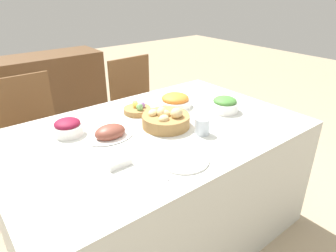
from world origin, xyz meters
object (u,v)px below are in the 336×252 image
object	(u,v)px
bread_basket	(166,120)
beet_salad_bowl	(68,127)
egg_basket	(137,109)
green_salad_bowl	(225,105)
chair_far_right	(139,108)
sideboard	(28,103)
carrot_bowl	(175,101)
drinking_cup	(202,126)
fork	(158,171)
butter_dish	(118,162)
chair_far_left	(34,137)
dinner_plate	(183,160)
knife	(206,150)
ham_platter	(110,133)
spoon	(210,148)

from	to	relation	value
bread_basket	beet_salad_bowl	size ratio (longest dim) A/B	1.68
egg_basket	green_salad_bowl	xyz separation A→B (m)	(0.46, -0.33, 0.02)
chair_far_right	sideboard	size ratio (longest dim) A/B	0.62
carrot_bowl	drinking_cup	world-z (taller)	drinking_cup
egg_basket	sideboard	bearing A→B (deg)	101.65
green_salad_bowl	carrot_bowl	distance (m)	0.33
chair_far_right	fork	distance (m)	1.43
chair_far_right	butter_dish	distance (m)	1.36
fork	chair_far_left	bearing A→B (deg)	104.51
bread_basket	fork	distance (m)	0.47
dinner_plate	egg_basket	bearing A→B (deg)	76.93
dinner_plate	knife	distance (m)	0.15
bread_basket	butter_dish	xyz separation A→B (m)	(-0.43, -0.19, -0.03)
sideboard	bread_basket	distance (m)	1.88
sideboard	dinner_plate	distance (m)	2.19
ham_platter	egg_basket	bearing A→B (deg)	33.01
beet_salad_bowl	bread_basket	bearing A→B (deg)	-27.85
carrot_bowl	drinking_cup	size ratio (longest dim) A/B	2.29
carrot_bowl	beet_salad_bowl	world-z (taller)	same
dinner_plate	knife	world-z (taller)	dinner_plate
ham_platter	drinking_cup	size ratio (longest dim) A/B	2.80
bread_basket	egg_basket	size ratio (longest dim) A/B	1.59
spoon	butter_dish	size ratio (longest dim) A/B	1.45
fork	beet_salad_bowl	bearing A→B (deg)	110.05
drinking_cup	egg_basket	bearing A→B (deg)	104.20
bread_basket	butter_dish	size ratio (longest dim) A/B	2.37
chair_far_left	green_salad_bowl	xyz separation A→B (m)	(0.98, -0.94, 0.30)
ham_platter	dinner_plate	xyz separation A→B (m)	(0.16, -0.42, -0.02)
chair_far_left	chair_far_right	bearing A→B (deg)	-0.81
dinner_plate	drinking_cup	xyz separation A→B (m)	(0.26, 0.15, 0.04)
chair_far_left	ham_platter	distance (m)	0.88
dinner_plate	fork	distance (m)	0.15
carrot_bowl	dinner_plate	distance (m)	0.69
carrot_bowl	drinking_cup	distance (m)	0.43
bread_basket	egg_basket	world-z (taller)	bread_basket
ham_platter	carrot_bowl	bearing A→B (deg)	13.31
chair_far_left	carrot_bowl	world-z (taller)	chair_far_left
sideboard	butter_dish	world-z (taller)	sideboard
carrot_bowl	spoon	bearing A→B (deg)	-112.45
bread_basket	butter_dish	distance (m)	0.47
sideboard	egg_basket	size ratio (longest dim) A/B	8.78
sideboard	drinking_cup	size ratio (longest dim) A/B	16.25
chair_far_left	carrot_bowl	distance (m)	1.07
drinking_cup	butter_dish	xyz separation A→B (m)	(-0.52, 0.01, -0.03)
egg_basket	beet_salad_bowl	size ratio (longest dim) A/B	1.05
green_salad_bowl	butter_dish	bearing A→B (deg)	-171.42
carrot_bowl	spoon	xyz separation A→B (m)	(-0.23, -0.56, -0.04)
fork	knife	distance (m)	0.30
dinner_plate	carrot_bowl	bearing A→B (deg)	53.76
egg_basket	carrot_bowl	xyz separation A→B (m)	(0.26, -0.06, 0.01)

